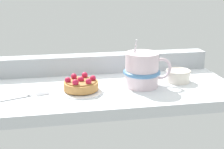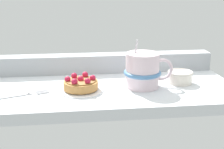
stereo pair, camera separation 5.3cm
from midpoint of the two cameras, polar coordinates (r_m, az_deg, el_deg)
ground_plane at (r=91.55cm, az=-3.08°, el=-3.04°), size 75.79×34.76×3.07cm
window_rail_back at (r=104.00cm, az=-4.17°, el=2.05°), size 74.28×5.58×6.04cm
dessert_plate at (r=87.30cm, az=-7.40°, el=-2.91°), size 12.67×12.67×0.61cm
raspberry_tart at (r=86.71cm, az=-7.45°, el=-1.80°), size 9.60×9.60×3.93cm
coffee_mug at (r=89.50cm, az=3.91°, el=0.82°), size 14.41×10.79×13.86cm
dessert_fork at (r=85.89cm, az=-18.53°, el=-4.02°), size 16.59×7.17×0.60cm
sugar_bowl at (r=95.70cm, az=10.46°, el=-0.19°), size 7.56×7.56×3.66cm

